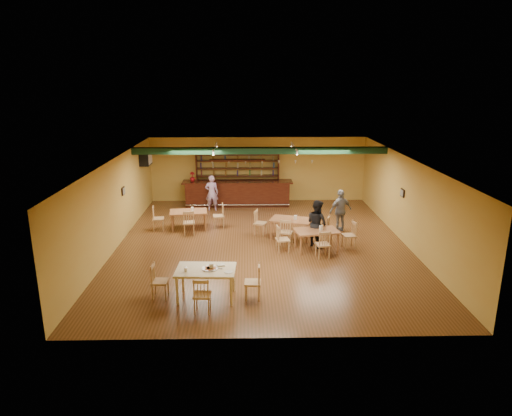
{
  "coord_description": "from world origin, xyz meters",
  "views": [
    {
      "loc": [
        -0.55,
        -14.96,
        5.56
      ],
      "look_at": [
        -0.21,
        0.6,
        1.15
      ],
      "focal_mm": 31.92,
      "sensor_mm": 36.0,
      "label": 1
    }
  ],
  "objects_px": {
    "bar_counter": "(238,193)",
    "patron_bar": "(212,193)",
    "dining_table_a": "(189,220)",
    "patron_right_a": "(317,223)",
    "dining_table_b": "(291,229)",
    "dining_table_d": "(316,240)",
    "near_table": "(206,283)"
  },
  "relations": [
    {
      "from": "dining_table_b",
      "to": "near_table",
      "type": "distance_m",
      "value": 5.36
    },
    {
      "from": "dining_table_a",
      "to": "dining_table_d",
      "type": "xyz_separation_m",
      "value": [
        4.57,
        -2.41,
        0.0
      ]
    },
    {
      "from": "bar_counter",
      "to": "dining_table_a",
      "type": "distance_m",
      "value": 3.82
    },
    {
      "from": "dining_table_d",
      "to": "patron_bar",
      "type": "xyz_separation_m",
      "value": [
        -3.85,
        4.93,
        0.43
      ]
    },
    {
      "from": "dining_table_a",
      "to": "dining_table_d",
      "type": "height_order",
      "value": "dining_table_d"
    },
    {
      "from": "dining_table_b",
      "to": "patron_bar",
      "type": "xyz_separation_m",
      "value": [
        -3.12,
        3.7,
        0.43
      ]
    },
    {
      "from": "dining_table_b",
      "to": "patron_right_a",
      "type": "relative_size",
      "value": 0.88
    },
    {
      "from": "patron_bar",
      "to": "dining_table_a",
      "type": "bearing_deg",
      "value": 72.58
    },
    {
      "from": "near_table",
      "to": "dining_table_d",
      "type": "bearing_deg",
      "value": 47.63
    },
    {
      "from": "bar_counter",
      "to": "patron_right_a",
      "type": "xyz_separation_m",
      "value": [
        2.81,
        -5.33,
        0.25
      ]
    },
    {
      "from": "dining_table_d",
      "to": "near_table",
      "type": "bearing_deg",
      "value": -144.17
    },
    {
      "from": "bar_counter",
      "to": "dining_table_d",
      "type": "xyz_separation_m",
      "value": [
        2.74,
        -5.76,
        -0.21
      ]
    },
    {
      "from": "dining_table_a",
      "to": "dining_table_b",
      "type": "relative_size",
      "value": 0.97
    },
    {
      "from": "near_table",
      "to": "patron_right_a",
      "type": "bearing_deg",
      "value": 50.47
    },
    {
      "from": "dining_table_a",
      "to": "dining_table_d",
      "type": "distance_m",
      "value": 5.16
    },
    {
      "from": "bar_counter",
      "to": "patron_right_a",
      "type": "bearing_deg",
      "value": -62.18
    },
    {
      "from": "dining_table_a",
      "to": "dining_table_b",
      "type": "height_order",
      "value": "dining_table_b"
    },
    {
      "from": "dining_table_d",
      "to": "near_table",
      "type": "distance_m",
      "value": 4.82
    },
    {
      "from": "near_table",
      "to": "patron_bar",
      "type": "relative_size",
      "value": 0.97
    },
    {
      "from": "patron_bar",
      "to": "dining_table_d",
      "type": "bearing_deg",
      "value": 126.38
    },
    {
      "from": "patron_bar",
      "to": "near_table",
      "type": "bearing_deg",
      "value": 91.44
    },
    {
      "from": "dining_table_a",
      "to": "dining_table_d",
      "type": "bearing_deg",
      "value": -35.25
    },
    {
      "from": "bar_counter",
      "to": "near_table",
      "type": "relative_size",
      "value": 3.23
    },
    {
      "from": "bar_counter",
      "to": "near_table",
      "type": "xyz_separation_m",
      "value": [
        -0.67,
        -9.17,
        -0.15
      ]
    },
    {
      "from": "dining_table_a",
      "to": "patron_right_a",
      "type": "xyz_separation_m",
      "value": [
        4.64,
        -1.98,
        0.47
      ]
    },
    {
      "from": "bar_counter",
      "to": "dining_table_b",
      "type": "bearing_deg",
      "value": -66.05
    },
    {
      "from": "dining_table_a",
      "to": "dining_table_d",
      "type": "relative_size",
      "value": 0.99
    },
    {
      "from": "patron_right_a",
      "to": "bar_counter",
      "type": "bearing_deg",
      "value": -7.06
    },
    {
      "from": "bar_counter",
      "to": "patron_bar",
      "type": "relative_size",
      "value": 3.14
    },
    {
      "from": "bar_counter",
      "to": "dining_table_d",
      "type": "height_order",
      "value": "bar_counter"
    },
    {
      "from": "dining_table_d",
      "to": "patron_right_a",
      "type": "xyz_separation_m",
      "value": [
        0.07,
        0.43,
        0.46
      ]
    },
    {
      "from": "near_table",
      "to": "patron_bar",
      "type": "xyz_separation_m",
      "value": [
        -0.44,
        8.35,
        0.38
      ]
    }
  ]
}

